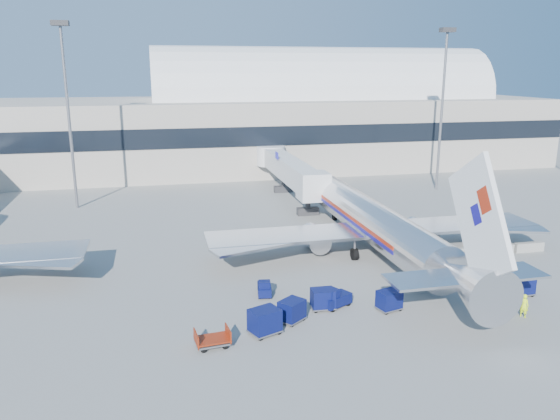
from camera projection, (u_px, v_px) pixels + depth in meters
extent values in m
plane|color=gray|center=(285.00, 280.00, 45.30)|extent=(260.00, 260.00, 0.00)
cube|color=#B2AA9E|center=(63.00, 138.00, 91.27)|extent=(170.00, 28.00, 12.00)
cube|color=black|center=(47.00, 142.00, 77.85)|extent=(170.00, 0.40, 3.00)
cylinder|color=white|center=(320.00, 98.00, 99.52)|extent=(60.00, 18.00, 18.00)
cylinder|color=silver|center=(372.00, 221.00, 52.41)|extent=(3.80, 28.00, 3.80)
sphere|color=silver|center=(327.00, 190.00, 65.63)|extent=(3.72, 3.72, 3.72)
cone|color=silver|center=(470.00, 282.00, 36.26)|extent=(3.80, 6.00, 3.80)
cube|color=#AC230D|center=(368.00, 216.00, 53.29)|extent=(3.85, 20.16, 0.32)
cube|color=navy|center=(368.00, 219.00, 53.38)|extent=(3.85, 20.16, 0.32)
cube|color=white|center=(480.00, 220.00, 34.69)|extent=(0.35, 7.79, 8.74)
cube|color=silver|center=(466.00, 276.00, 36.68)|extent=(11.00, 3.00, 0.18)
cube|color=silver|center=(375.00, 230.00, 51.61)|extent=(32.00, 5.00, 0.28)
cylinder|color=#B7B7BC|center=(315.00, 238.00, 52.07)|extent=(2.10, 3.80, 2.10)
cylinder|color=#B7B7BC|center=(421.00, 231.00, 54.46)|extent=(2.10, 3.80, 2.10)
cylinder|color=black|center=(335.00, 216.00, 63.40)|extent=(0.40, 0.90, 0.90)
cube|color=silver|center=(288.00, 168.00, 74.28)|extent=(2.70, 24.00, 2.70)
cube|color=silver|center=(313.00, 186.00, 62.76)|extent=(3.40, 3.20, 3.20)
cylinder|color=silver|center=(271.00, 156.00, 85.13)|extent=(4.40, 4.40, 3.00)
cube|color=#2D2D30|center=(308.00, 200.00, 65.38)|extent=(0.50, 0.50, 3.00)
cube|color=#2D2D30|center=(308.00, 211.00, 65.72)|extent=(2.60, 1.00, 0.90)
cube|color=#2D2D30|center=(283.00, 180.00, 77.65)|extent=(0.50, 0.50, 3.00)
cube|color=#2D2D30|center=(283.00, 189.00, 77.99)|extent=(2.60, 1.00, 0.90)
cube|color=navy|center=(277.00, 155.00, 73.48)|extent=(0.12, 1.40, 0.90)
cylinder|color=slate|center=(69.00, 120.00, 66.56)|extent=(0.36, 0.36, 22.00)
cube|color=#2D2D30|center=(60.00, 23.00, 63.76)|extent=(2.00, 1.20, 0.60)
cylinder|color=slate|center=(442.00, 113.00, 77.39)|extent=(0.36, 0.36, 22.00)
cube|color=#2D2D30|center=(448.00, 30.00, 74.58)|extent=(2.00, 1.20, 0.60)
cube|color=#9E9E96|center=(467.00, 252.00, 50.97)|extent=(3.00, 0.55, 0.90)
cube|color=#9E9E96|center=(498.00, 249.00, 51.69)|extent=(3.00, 0.55, 0.90)
cube|color=#9E9E96|center=(529.00, 247.00, 52.40)|extent=(3.00, 0.55, 0.90)
cube|color=#090F43|center=(336.00, 300.00, 40.11)|extent=(2.64, 2.15, 0.77)
cube|color=#090F43|center=(331.00, 294.00, 39.63)|extent=(1.30, 1.34, 0.72)
cylinder|color=black|center=(339.00, 298.00, 41.04)|extent=(0.61, 0.47, 0.58)
cube|color=#090F43|center=(465.00, 274.00, 44.96)|extent=(2.83, 2.18, 0.83)
cube|color=#090F43|center=(459.00, 266.00, 44.90)|extent=(1.35, 1.41, 0.77)
cylinder|color=black|center=(475.00, 276.00, 45.35)|extent=(0.66, 0.47, 0.62)
cube|color=#090F43|center=(264.00, 289.00, 42.22)|extent=(1.30, 2.15, 0.66)
cube|color=#090F43|center=(265.00, 285.00, 41.66)|extent=(0.99, 0.91, 0.62)
cylinder|color=black|center=(259.00, 289.00, 42.93)|extent=(0.26, 0.52, 0.49)
cube|color=#090F43|center=(323.00, 298.00, 39.62)|extent=(1.70, 1.35, 1.33)
cube|color=slate|center=(323.00, 307.00, 39.78)|extent=(1.80, 1.40, 0.09)
cylinder|color=black|center=(329.00, 303.00, 40.38)|extent=(0.37, 0.16, 0.37)
cube|color=#090F43|center=(292.00, 310.00, 37.67)|extent=(2.13, 2.06, 1.35)
cube|color=slate|center=(292.00, 319.00, 37.84)|extent=(2.23, 2.16, 0.09)
cylinder|color=black|center=(292.00, 314.00, 38.65)|extent=(0.39, 0.35, 0.37)
cube|color=#090F43|center=(265.00, 320.00, 35.84)|extent=(2.30, 2.07, 1.51)
cube|color=slate|center=(265.00, 331.00, 36.03)|extent=(2.41, 2.16, 0.10)
cylinder|color=black|center=(269.00, 325.00, 36.90)|extent=(0.45, 0.32, 0.42)
cube|color=#090F43|center=(389.00, 299.00, 39.46)|extent=(1.86, 1.61, 1.29)
cube|color=slate|center=(389.00, 308.00, 39.62)|extent=(1.96, 1.68, 0.09)
cylinder|color=black|center=(391.00, 304.00, 40.32)|extent=(0.38, 0.23, 0.35)
cube|color=#090F43|center=(521.00, 284.00, 42.14)|extent=(1.68, 1.32, 1.34)
cube|color=slate|center=(521.00, 292.00, 42.31)|extent=(1.78, 1.37, 0.09)
cylinder|color=black|center=(523.00, 289.00, 42.94)|extent=(0.37, 0.15, 0.37)
cube|color=slate|center=(213.00, 342.00, 34.33)|extent=(2.29, 1.69, 0.12)
cube|color=maroon|center=(212.00, 339.00, 34.28)|extent=(2.30, 1.74, 0.08)
cylinder|color=black|center=(221.00, 338.00, 35.07)|extent=(0.40, 0.20, 0.39)
imported|color=#C5ED19|center=(524.00, 306.00, 38.38)|extent=(0.69, 0.75, 1.73)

